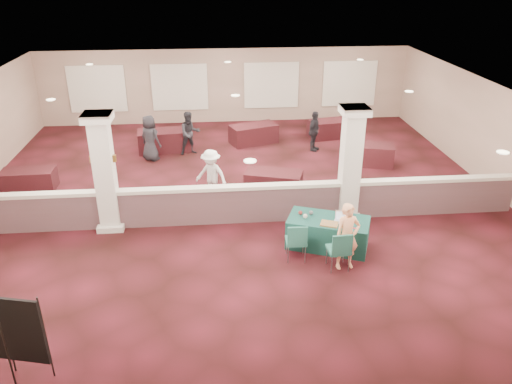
{
  "coord_description": "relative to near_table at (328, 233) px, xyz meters",
  "views": [
    {
      "loc": [
        -0.7,
        -13.72,
        6.63
      ],
      "look_at": [
        0.39,
        -2.0,
        1.12
      ],
      "focal_mm": 35.0,
      "sensor_mm": 36.0,
      "label": 1
    }
  ],
  "objects": [
    {
      "name": "far_table_front_center",
      "position": [
        -0.96,
        3.3,
        -0.03
      ],
      "size": [
        1.91,
        1.34,
        0.7
      ],
      "primitive_type": "cube",
      "rotation": [
        0.0,
        0.0,
        -0.3
      ],
      "color": "black",
      "rests_on": "ground"
    },
    {
      "name": "column_right",
      "position": [
        0.88,
        1.5,
        1.25
      ],
      "size": [
        0.72,
        0.72,
        3.2
      ],
      "color": "silver",
      "rests_on": "ground"
    },
    {
      "name": "laptop_base",
      "position": [
        0.27,
        -0.16,
        0.39
      ],
      "size": [
        0.41,
        0.35,
        0.02
      ],
      "primitive_type": "cube",
      "rotation": [
        0.0,
        0.0,
        -0.38
      ],
      "color": "silver",
      "rests_on": "near_table"
    },
    {
      "name": "attendee_d",
      "position": [
        -5.02,
        6.5,
        0.45
      ],
      "size": [
        0.92,
        0.84,
        1.66
      ],
      "primitive_type": "imported",
      "rotation": [
        0.0,
        0.0,
        2.52
      ],
      "color": "black",
      "rests_on": "ground"
    },
    {
      "name": "wall_front",
      "position": [
        -2.12,
        -5.0,
        1.22
      ],
      "size": [
        16.0,
        0.04,
        3.2
      ],
      "primitive_type": "cube",
      "color": "#866E5C",
      "rests_on": "ground"
    },
    {
      "name": "sconce_right",
      "position": [
        -5.34,
        1.5,
        1.62
      ],
      "size": [
        0.12,
        0.12,
        0.18
      ],
      "color": "brown",
      "rests_on": "column_left"
    },
    {
      "name": "near_table",
      "position": [
        0.0,
        0.0,
        0.0
      ],
      "size": [
        2.22,
        1.65,
        0.76
      ],
      "primitive_type": "cube",
      "rotation": [
        0.0,
        0.0,
        -0.38
      ],
      "color": "#0F3A39",
      "rests_on": "ground"
    },
    {
      "name": "attendee_b",
      "position": [
        -2.88,
        3.01,
        0.41
      ],
      "size": [
        1.11,
        0.92,
        1.59
      ],
      "primitive_type": "imported",
      "rotation": [
        0.0,
        0.0,
        -0.53
      ],
      "color": "silver",
      "rests_on": "ground"
    },
    {
      "name": "yarn_red",
      "position": [
        -0.66,
        0.32,
        0.43
      ],
      "size": [
        0.1,
        0.1,
        0.1
      ],
      "primitive_type": "sphere",
      "color": "maroon",
      "rests_on": "near_table"
    },
    {
      "name": "conf_chair_side",
      "position": [
        -0.9,
        -0.59,
        0.2
      ],
      "size": [
        0.52,
        0.53,
        0.99
      ],
      "rotation": [
        0.0,
        0.0,
        -0.06
      ],
      "color": "#205E4F",
      "rests_on": "ground"
    },
    {
      "name": "far_table_front_right",
      "position": [
        2.65,
        5.41,
        -0.02
      ],
      "size": [
        1.98,
        1.36,
        0.73
      ],
      "primitive_type": "cube",
      "rotation": [
        0.0,
        0.0,
        -0.28
      ],
      "color": "black",
      "rests_on": "ground"
    },
    {
      "name": "ceiling",
      "position": [
        -2.12,
        3.0,
        2.82
      ],
      "size": [
        16.0,
        16.0,
        0.02
      ],
      "primitive_type": "cube",
      "color": "white",
      "rests_on": "wall_back"
    },
    {
      "name": "screen_glow",
      "position": [
        0.31,
        -0.06,
        0.5
      ],
      "size": [
        0.29,
        0.12,
        0.2
      ],
      "primitive_type": "cube",
      "rotation": [
        0.0,
        0.0,
        -0.38
      ],
      "color": "silver",
      "rests_on": "near_table"
    },
    {
      "name": "far_table_back_center",
      "position": [
        -1.17,
        8.02,
        -0.02
      ],
      "size": [
        2.0,
        1.45,
        0.73
      ],
      "primitive_type": "cube",
      "rotation": [
        0.0,
        0.0,
        0.34
      ],
      "color": "black",
      "rests_on": "ground"
    },
    {
      "name": "conf_chair_main",
      "position": [
        0.02,
        -1.09,
        0.21
      ],
      "size": [
        0.53,
        0.54,
        1.0
      ],
      "rotation": [
        0.0,
        0.0,
        0.06
      ],
      "color": "#205E4F",
      "rests_on": "ground"
    },
    {
      "name": "far_table_back_right",
      "position": [
        2.02,
        8.42,
        -0.03
      ],
      "size": [
        1.89,
        1.18,
        0.71
      ],
      "primitive_type": "cube",
      "rotation": [
        0.0,
        0.0,
        0.18
      ],
      "color": "black",
      "rests_on": "ground"
    },
    {
      "name": "wall_right",
      "position": [
        5.88,
        3.0,
        1.22
      ],
      "size": [
        0.04,
        16.0,
        3.2
      ],
      "primitive_type": "cube",
      "color": "#866E5C",
      "rests_on": "ground"
    },
    {
      "name": "partition_wall",
      "position": [
        -2.12,
        1.5,
        0.19
      ],
      "size": [
        15.6,
        0.28,
        1.1
      ],
      "color": "brown",
      "rests_on": "ground"
    },
    {
      "name": "knitting",
      "position": [
        -0.05,
        -0.26,
        0.4
      ],
      "size": [
        0.5,
        0.45,
        0.03
      ],
      "primitive_type": "cube",
      "rotation": [
        0.0,
        0.0,
        -0.38
      ],
      "color": "#C3751F",
      "rests_on": "near_table"
    },
    {
      "name": "far_table_back_left",
      "position": [
        -4.62,
        7.47,
        0.01
      ],
      "size": [
        2.03,
        1.18,
        0.79
      ],
      "primitive_type": "cube",
      "rotation": [
        0.0,
        0.0,
        0.11
      ],
      "color": "black",
      "rests_on": "ground"
    },
    {
      "name": "woman",
      "position": [
        0.21,
        -0.98,
        0.44
      ],
      "size": [
        0.64,
        0.47,
        1.64
      ],
      "primitive_type": "imported",
      "rotation": [
        0.0,
        0.0,
        0.14
      ],
      "color": "#FBAA6D",
      "rests_on": "ground"
    },
    {
      "name": "yarn_cream",
      "position": [
        -0.57,
        0.11,
        0.44
      ],
      "size": [
        0.12,
        0.12,
        0.12
      ],
      "primitive_type": "sphere",
      "color": "beige",
      "rests_on": "near_table"
    },
    {
      "name": "wall_back",
      "position": [
        -2.12,
        11.0,
        1.22
      ],
      "size": [
        16.0,
        0.04,
        3.2
      ],
      "primitive_type": "cube",
      "color": "#866E5C",
      "rests_on": "ground"
    },
    {
      "name": "column_left",
      "position": [
        -5.62,
        1.5,
        1.25
      ],
      "size": [
        0.72,
        0.72,
        3.2
      ],
      "color": "silver",
      "rests_on": "ground"
    },
    {
      "name": "attendee_a",
      "position": [
        -3.62,
        7.0,
        0.42
      ],
      "size": [
        0.87,
        0.64,
        1.61
      ],
      "primitive_type": "imported",
      "rotation": [
        0.0,
        0.0,
        0.31
      ],
      "color": "black",
      "rests_on": "ground"
    },
    {
      "name": "ground",
      "position": [
        -2.12,
        3.0,
        -0.38
      ],
      "size": [
        16.0,
        16.0,
        0.0
      ],
      "primitive_type": "plane",
      "color": "#411018",
      "rests_on": "ground"
    },
    {
      "name": "far_table_front_left",
      "position": [
        -8.62,
        4.26,
        -0.06
      ],
      "size": [
        1.64,
        0.86,
        0.65
      ],
      "primitive_type": "cube",
      "rotation": [
        0.0,
        0.0,
        0.04
      ],
      "color": "black",
      "rests_on": "ground"
    },
    {
      "name": "scissors",
      "position": [
        0.53,
        -0.52,
        0.39
      ],
      "size": [
        0.13,
        0.08,
        0.01
      ],
      "primitive_type": "cube",
      "rotation": [
        0.0,
        0.0,
        -0.38
      ],
      "color": "red",
      "rests_on": "near_table"
    },
    {
      "name": "sconce_left",
      "position": [
        -5.9,
        1.5,
        1.62
      ],
      "size": [
        0.12,
        0.12,
        0.18
      ],
      "color": "brown",
      "rests_on": "column_left"
    },
    {
      "name": "yarn_grey",
      "position": [
        -0.39,
        0.29,
        0.44
      ],
      "size": [
        0.11,
        0.11,
        0.11
      ],
      "primitive_type": "sphere",
      "color": "#46464A",
      "rests_on": "near_table"
    },
    {
      "name": "easel_board",
      "position": [
        -6.15,
        -4.0,
        0.76
      ],
      "size": [
        1.04,
        0.61,
        1.8
      ],
      "rotation": [
        0.0,
        0.0,
        -0.25
      ],
      "color": "black",
      "rests_on": "ground"
    },
    {
      "name": "attendee_c",
      "position": [
        1.02,
        6.94,
        0.38
      ],
      "size": [
        0.85,
        0.98,
        1.53
      ],
      "primitive_type": "imported",
      "rotation": [
        0.0,
        0.0,
        0.99
      ],
      "color": "black",
      "rests_on": "ground"
    },
    {
      "name": "laptop_screen",
      "position": [
        0.32,
        -0.05,
        0.52
      ],
      "size": [
        0.33,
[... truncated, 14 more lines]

